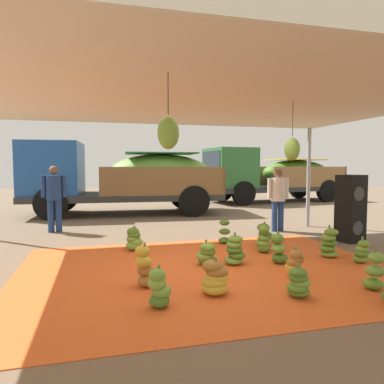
{
  "coord_description": "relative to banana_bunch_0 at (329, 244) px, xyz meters",
  "views": [
    {
      "loc": [
        -1.63,
        -5.21,
        1.62
      ],
      "look_at": [
        0.03,
        1.19,
        1.14
      ],
      "focal_mm": 33.58,
      "sensor_mm": 36.0,
      "label": 1
    }
  ],
  "objects": [
    {
      "name": "banana_bunch_1",
      "position": [
        -0.46,
        -1.6,
        -0.01
      ],
      "size": [
        0.36,
        0.36,
        0.54
      ],
      "color": "#60932D",
      "rests_on": "tarp_orange"
    },
    {
      "name": "speaker_stack",
      "position": [
        1.29,
        1.09,
        0.47
      ],
      "size": [
        0.54,
        0.55,
        1.44
      ],
      "color": "black",
      "rests_on": "ground"
    },
    {
      "name": "worker_1",
      "position": [
        -4.98,
        3.84,
        0.7
      ],
      "size": [
        0.6,
        0.37,
        1.63
      ],
      "color": "navy",
      "rests_on": "ground"
    },
    {
      "name": "ground_plane",
      "position": [
        -2.28,
        2.77,
        -0.25
      ],
      "size": [
        40.0,
        40.0,
        0.0
      ],
      "primitive_type": "plane",
      "color": "brown"
    },
    {
      "name": "banana_bunch_14",
      "position": [
        -1.17,
        -0.85,
        -0.05
      ],
      "size": [
        0.34,
        0.33,
        0.44
      ],
      "color": "gold",
      "rests_on": "tarp_orange"
    },
    {
      "name": "banana_bunch_0",
      "position": [
        0.0,
        0.0,
        0.0
      ],
      "size": [
        0.42,
        0.41,
        0.57
      ],
      "color": "#75A83D",
      "rests_on": "tarp_orange"
    },
    {
      "name": "worker_0",
      "position": [
        0.38,
        2.6,
        0.66
      ],
      "size": [
        0.57,
        0.35,
        1.55
      ],
      "color": "navy",
      "rests_on": "ground"
    },
    {
      "name": "banana_bunch_12",
      "position": [
        -1.77,
        0.0,
        -0.02
      ],
      "size": [
        0.37,
        0.37,
        0.53
      ],
      "color": "#6B9E38",
      "rests_on": "tarp_orange"
    },
    {
      "name": "tent_canopy",
      "position": [
        -2.28,
        -0.33,
        2.37
      ],
      "size": [
        8.0,
        7.0,
        2.7
      ],
      "color": "#9EA0A5",
      "rests_on": "ground"
    },
    {
      "name": "banana_bunch_6",
      "position": [
        -2.52,
        -1.22,
        -0.04
      ],
      "size": [
        0.45,
        0.45,
        0.46
      ],
      "color": "gold",
      "rests_on": "tarp_orange"
    },
    {
      "name": "banana_bunch_13",
      "position": [
        -1.05,
        -0.13,
        -0.01
      ],
      "size": [
        0.37,
        0.35,
        0.53
      ],
      "color": "#477523",
      "rests_on": "tarp_orange"
    },
    {
      "name": "banana_bunch_7",
      "position": [
        -3.27,
        -1.48,
        -0.03
      ],
      "size": [
        0.34,
        0.34,
        0.49
      ],
      "color": "#477523",
      "rests_on": "tarp_orange"
    },
    {
      "name": "banana_bunch_9",
      "position": [
        -1.56,
        -1.6,
        -0.06
      ],
      "size": [
        0.38,
        0.39,
        0.42
      ],
      "color": "#518428",
      "rests_on": "tarp_orange"
    },
    {
      "name": "banana_bunch_2",
      "position": [
        -3.29,
        1.39,
        -0.03
      ],
      "size": [
        0.41,
        0.4,
        0.47
      ],
      "color": "#6B9E38",
      "rests_on": "tarp_orange"
    },
    {
      "name": "cargo_truck_main",
      "position": [
        -3.2,
        6.95,
        1.02
      ],
      "size": [
        6.58,
        2.87,
        2.4
      ],
      "color": "#2D2D2D",
      "rests_on": "ground"
    },
    {
      "name": "banana_bunch_5",
      "position": [
        -1.4,
        1.54,
        -0.01
      ],
      "size": [
        0.36,
        0.38,
        0.56
      ],
      "color": "#477523",
      "rests_on": "tarp_orange"
    },
    {
      "name": "tarp_orange",
      "position": [
        -2.28,
        -0.23,
        -0.24
      ],
      "size": [
        5.79,
        4.39,
        0.01
      ],
      "primitive_type": "cube",
      "color": "#E05B23",
      "rests_on": "ground"
    },
    {
      "name": "banana_bunch_4",
      "position": [
        -0.76,
        1.0,
        -0.02
      ],
      "size": [
        0.35,
        0.36,
        0.52
      ],
      "color": "#6B9E38",
      "rests_on": "tarp_orange"
    },
    {
      "name": "cargo_truck_far",
      "position": [
        3.7,
        9.55,
        0.98
      ],
      "size": [
        6.56,
        2.95,
        2.4
      ],
      "color": "#2D2D2D",
      "rests_on": "ground"
    },
    {
      "name": "banana_bunch_8",
      "position": [
        -3.34,
        -0.73,
        0.02
      ],
      "size": [
        0.36,
        0.37,
        0.59
      ],
      "color": "#996628",
      "rests_on": "tarp_orange"
    },
    {
      "name": "banana_bunch_11",
      "position": [
        -0.97,
        0.61,
        0.01
      ],
      "size": [
        0.31,
        0.32,
        0.56
      ],
      "color": "#518428",
      "rests_on": "tarp_orange"
    },
    {
      "name": "banana_bunch_3",
      "position": [
        -2.24,
        0.05,
        -0.06
      ],
      "size": [
        0.44,
        0.42,
        0.42
      ],
      "color": "#518428",
      "rests_on": "tarp_orange"
    },
    {
      "name": "banana_bunch_15",
      "position": [
        0.3,
        -0.46,
        -0.06
      ],
      "size": [
        0.3,
        0.32,
        0.44
      ],
      "color": "#6B9E38",
      "rests_on": "tarp_orange"
    }
  ]
}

